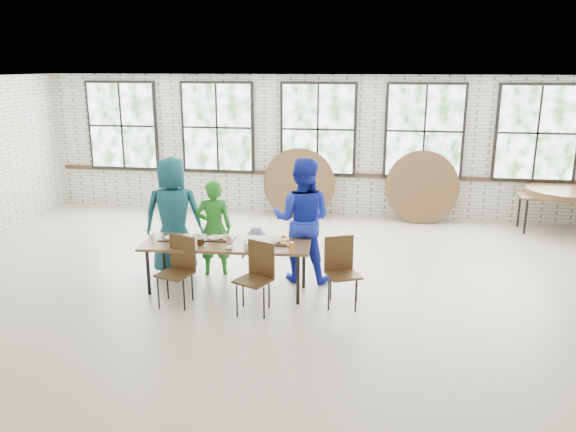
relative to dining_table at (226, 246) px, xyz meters
name	(u,v)px	position (x,y,z in m)	size (l,w,h in m)	color
room	(318,131)	(0.82, 4.49, 1.14)	(12.00, 12.00, 12.00)	beige
dining_table	(226,246)	(0.00, 0.00, 0.00)	(2.45, 0.96, 0.74)	brown
chair_near_left	(179,264)	(-0.54, -0.49, -0.13)	(0.53, 0.52, 0.95)	#462E17
chair_near_right	(257,271)	(0.57, -0.57, -0.13)	(0.55, 0.54, 0.95)	#462E17
chair_spare	(341,265)	(1.65, -0.17, -0.13)	(0.55, 0.54, 0.95)	#462E17
adult_teal	(173,216)	(-1.02, 0.65, 0.24)	(0.91, 0.59, 1.85)	navy
adult_green	(214,228)	(-0.37, 0.65, 0.07)	(0.55, 0.36, 1.51)	#21771F
toddler	(257,252)	(0.30, 0.65, -0.29)	(0.51, 0.29, 0.79)	#111A37
adult_blue	(302,220)	(1.01, 0.65, 0.26)	(0.92, 0.72, 1.89)	#1A2BBA
storage_table	(566,198)	(5.75, 3.93, 0.00)	(1.80, 0.75, 0.74)	brown
tabletop_clutter	(230,242)	(0.05, -0.02, 0.08)	(2.00, 0.65, 0.11)	black
round_tops_stacked	(567,192)	(5.75, 3.93, 0.12)	(1.50, 1.50, 0.13)	brown
round_tops_leaning	(359,186)	(1.74, 4.25, 0.05)	(4.11, 0.46, 1.50)	brown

